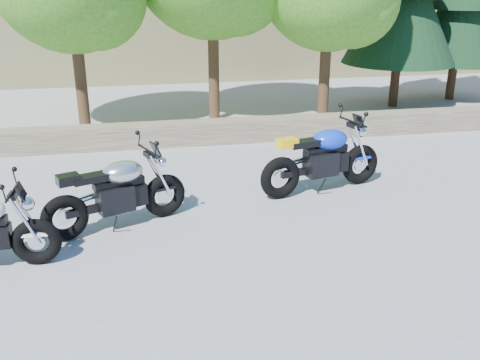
% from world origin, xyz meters
% --- Properties ---
extents(ground, '(90.00, 90.00, 0.00)m').
position_xyz_m(ground, '(0.00, 0.00, 0.00)').
color(ground, gray).
rests_on(ground, ground).
extents(stone_wall, '(22.00, 0.55, 0.50)m').
position_xyz_m(stone_wall, '(0.00, 5.50, 0.25)').
color(stone_wall, brown).
rests_on(stone_wall, ground).
extents(silver_bike, '(2.14, 1.04, 1.13)m').
position_xyz_m(silver_bike, '(-1.58, 1.33, 0.55)').
color(silver_bike, black).
rests_on(silver_bike, ground).
extents(blue_bike, '(2.36, 0.89, 1.20)m').
position_xyz_m(blue_bike, '(1.90, 2.18, 0.58)').
color(blue_bike, black).
rests_on(blue_bike, ground).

